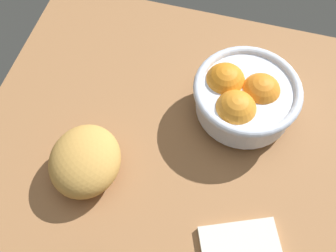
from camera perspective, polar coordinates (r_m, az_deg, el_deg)
name	(u,v)px	position (r cm, az deg, el deg)	size (l,w,h in cm)	color
ground_plane	(166,150)	(75.94, -0.23, -3.26)	(67.91, 66.58, 3.00)	#986840
fruit_bowl	(244,97)	(74.70, 10.12, 3.87)	(18.66, 18.66, 9.68)	silver
bread_loaf	(85,161)	(70.61, -11.08, -4.61)	(13.09, 11.66, 7.34)	#C79346
napkin_folded	(240,245)	(68.80, 9.66, -15.53)	(12.16, 7.22, 1.09)	silver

